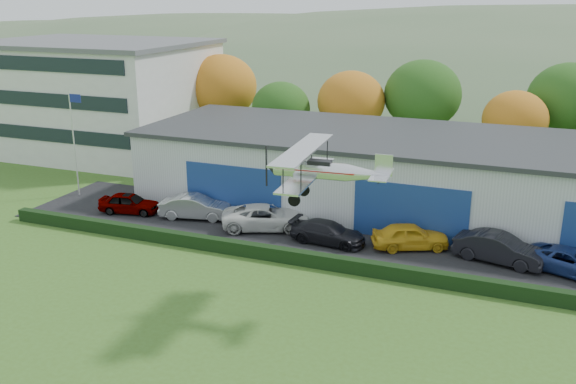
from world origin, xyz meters
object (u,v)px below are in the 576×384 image
(office_block, at_px, (96,96))
(car_1, at_px, (196,207))
(car_4, at_px, (410,236))
(car_3, at_px, (328,232))
(car_5, at_px, (499,248))
(car_6, at_px, (572,262))
(hangar, at_px, (428,175))
(flagpole, at_px, (74,134))
(biplane, at_px, (321,169))
(car_0, at_px, (129,203))
(car_2, at_px, (266,217))

(office_block, distance_m, car_1, 24.03)
(office_block, bearing_deg, car_4, -23.25)
(car_3, relative_size, car_5, 0.93)
(car_5, xyz_separation_m, car_6, (3.75, -0.19, -0.14))
(hangar, height_order, car_3, hangar)
(flagpole, xyz_separation_m, car_5, (30.25, -1.50, -3.91))
(car_1, relative_size, car_3, 1.03)
(car_3, distance_m, biplane, 10.12)
(car_4, distance_m, car_5, 5.06)
(car_1, bearing_deg, flagpole, 70.01)
(car_6, bearing_deg, car_0, 109.64)
(car_2, distance_m, car_6, 18.11)
(flagpole, distance_m, car_1, 11.46)
(car_0, height_order, car_2, car_2)
(car_3, bearing_deg, car_5, -81.35)
(car_1, bearing_deg, car_0, 85.52)
(car_0, relative_size, car_1, 0.86)
(flagpole, xyz_separation_m, biplane, (22.44, -10.03, 2.13))
(car_6, bearing_deg, car_2, 108.10)
(car_6, bearing_deg, flagpole, 106.08)
(car_4, relative_size, car_6, 0.92)
(car_0, distance_m, car_2, 10.05)
(office_block, xyz_separation_m, car_2, (24.01, -14.43, -4.38))
(hangar, bearing_deg, car_1, -152.80)
(car_0, height_order, car_6, car_0)
(hangar, height_order, car_5, hangar)
(office_block, distance_m, car_4, 36.52)
(car_3, distance_m, car_5, 9.91)
(car_0, height_order, car_5, car_5)
(car_0, bearing_deg, hangar, -78.51)
(hangar, height_order, car_1, hangar)
(office_block, bearing_deg, car_6, -19.22)
(flagpole, xyz_separation_m, car_2, (15.89, -1.43, -3.95))
(office_block, height_order, car_1, office_block)
(hangar, distance_m, flagpole, 25.68)
(car_5, bearing_deg, car_3, 107.50)
(car_3, bearing_deg, biplane, -161.01)
(hangar, relative_size, car_5, 8.11)
(hangar, distance_m, biplane, 16.75)
(car_1, bearing_deg, car_5, -103.47)
(office_block, height_order, car_3, office_block)
(flagpole, height_order, car_5, flagpole)
(car_1, xyz_separation_m, biplane, (11.76, -8.71, 6.08))
(biplane, bearing_deg, car_0, 150.29)
(hangar, xyz_separation_m, car_0, (-19.02, -8.02, -1.90))
(flagpole, distance_m, car_5, 30.54)
(car_0, distance_m, biplane, 19.41)
(car_0, distance_m, car_3, 14.52)
(flagpole, xyz_separation_m, car_6, (34.00, -1.69, -4.05))
(car_2, relative_size, car_6, 1.14)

